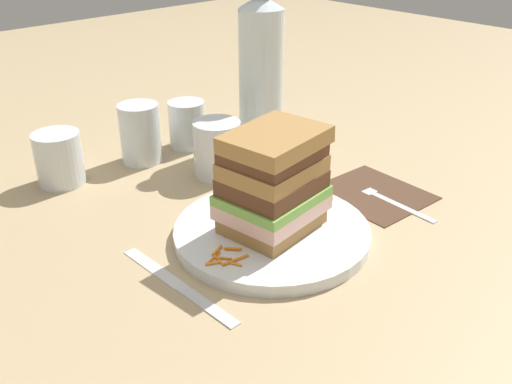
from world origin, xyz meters
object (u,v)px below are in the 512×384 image
knife (181,286)px  napkin_dark (374,193)px  water_bottle (261,71)px  empty_tumbler_2 (59,159)px  empty_tumbler_0 (187,124)px  empty_tumbler_1 (140,133)px  sandwich (273,182)px  juice_glass (217,151)px  fork (386,197)px  main_plate (272,233)px

knife → napkin_dark: bearing=-1.9°
napkin_dark → water_bottle: size_ratio=0.51×
water_bottle → empty_tumbler_2: size_ratio=3.60×
knife → empty_tumbler_0: empty_tumbler_0 is taller
knife → empty_tumbler_1: 0.37m
empty_tumbler_2 → empty_tumbler_0: bearing=-4.2°
sandwich → water_bottle: (0.21, 0.24, 0.05)m
juice_glass → napkin_dark: bearing=-59.4°
fork → empty_tumbler_0: empty_tumbler_0 is taller
knife → empty_tumbler_2: 0.35m
fork → empty_tumbler_1: empty_tumbler_1 is taller
water_bottle → empty_tumbler_1: bearing=156.1°
sandwich → juice_glass: 0.21m
fork → empty_tumbler_2: (-0.32, 0.38, 0.04)m
napkin_dark → empty_tumbler_0: bearing=105.0°
juice_glass → empty_tumbler_0: juice_glass is taller
napkin_dark → empty_tumbler_2: size_ratio=1.82×
knife → empty_tumbler_0: 0.42m
empty_tumbler_1 → main_plate: bearing=-92.3°
sandwich → empty_tumbler_1: 0.33m
sandwich → fork: size_ratio=0.82×
sandwich → empty_tumbler_2: bearing=110.1°
knife → juice_glass: bearing=42.0°
sandwich → napkin_dark: 0.21m
sandwich → empty_tumbler_1: bearing=87.7°
sandwich → knife: (-0.15, -0.00, -0.08)m
sandwich → main_plate: bearing=95.0°
empty_tumbler_2 → empty_tumbler_1: bearing=-6.1°
main_plate → empty_tumbler_1: size_ratio=2.58×
sandwich → empty_tumbler_0: 0.34m
napkin_dark → empty_tumbler_2: bearing=132.2°
water_bottle → empty_tumbler_0: water_bottle is taller
juice_glass → water_bottle: bearing=17.3°
main_plate → empty_tumbler_1: bearing=87.7°
sandwich → empty_tumbler_1: sandwich is taller
sandwich → napkin_dark: (0.20, -0.02, -0.08)m
napkin_dark → empty_tumbler_0: empty_tumbler_0 is taller
main_plate → empty_tumbler_0: empty_tumbler_0 is taller
sandwich → water_bottle: water_bottle is taller
knife → sandwich: bearing=1.8°
water_bottle → empty_tumbler_1: water_bottle is taller
napkin_dark → empty_tumbler_0: 0.35m
empty_tumbler_0 → sandwich: bearing=-108.5°
fork → napkin_dark: bearing=86.0°
main_plate → fork: 0.20m
empty_tumbler_1 → napkin_dark: bearing=-61.5°
fork → water_bottle: size_ratio=0.56×
main_plate → empty_tumbler_2: 0.36m
fork → empty_tumbler_2: empty_tumbler_2 is taller
main_plate → knife: size_ratio=1.27×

